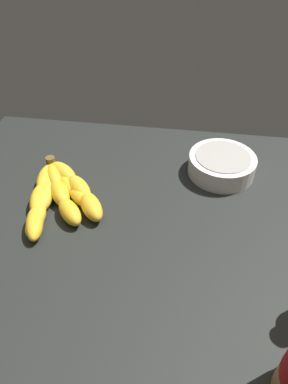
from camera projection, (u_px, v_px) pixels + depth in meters
ground_plane at (121, 237)px, 64.49cm from camera, size 72.53×79.08×4.02cm
banana_bunch at (59, 192)px, 68.46cm from camera, size 22.93×17.40×3.58cm
small_bowl at (222, 164)px, 74.14cm from camera, size 14.29×14.29×4.52cm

